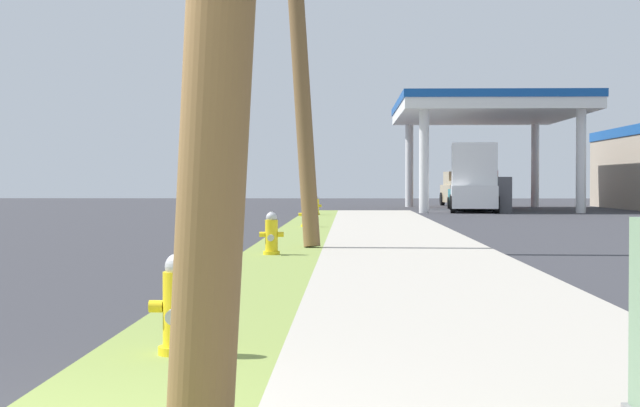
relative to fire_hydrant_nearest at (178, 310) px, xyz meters
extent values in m
cylinder|color=yellow|center=(0.00, 0.01, -0.30)|extent=(0.29, 0.29, 0.06)
cylinder|color=yellow|center=(0.00, 0.01, -0.03)|extent=(0.22, 0.22, 0.60)
sphere|color=#B2B2B7|center=(0.00, 0.01, 0.31)|extent=(0.19, 0.19, 0.19)
cylinder|color=#B2B2B7|center=(0.00, 0.01, 0.39)|extent=(0.06, 0.06, 0.05)
cylinder|color=yellow|center=(-0.16, 0.01, 0.02)|extent=(0.10, 0.09, 0.09)
cylinder|color=yellow|center=(0.16, 0.01, 0.02)|extent=(0.10, 0.09, 0.09)
cylinder|color=#B2B2B7|center=(0.00, -0.16, -0.03)|extent=(0.11, 0.12, 0.11)
cylinder|color=yellow|center=(-0.10, 10.00, -0.30)|extent=(0.29, 0.29, 0.06)
cylinder|color=yellow|center=(-0.10, 10.00, -0.03)|extent=(0.22, 0.22, 0.60)
sphere|color=#B2B2B7|center=(-0.10, 10.00, 0.31)|extent=(0.19, 0.19, 0.19)
cylinder|color=#B2B2B7|center=(-0.10, 10.00, 0.39)|extent=(0.06, 0.06, 0.05)
cylinder|color=yellow|center=(-0.26, 10.00, 0.02)|extent=(0.10, 0.09, 0.09)
cylinder|color=yellow|center=(0.06, 10.00, 0.02)|extent=(0.10, 0.09, 0.09)
cylinder|color=#B2B2B7|center=(-0.10, 9.83, -0.03)|extent=(0.11, 0.12, 0.11)
cylinder|color=yellow|center=(0.03, 20.68, -0.30)|extent=(0.29, 0.29, 0.06)
cylinder|color=yellow|center=(0.03, 20.68, -0.03)|extent=(0.22, 0.22, 0.60)
sphere|color=#B2B2B7|center=(0.03, 20.68, 0.31)|extent=(0.19, 0.19, 0.19)
cylinder|color=#B2B2B7|center=(0.03, 20.68, 0.39)|extent=(0.06, 0.06, 0.05)
cylinder|color=yellow|center=(-0.13, 20.68, 0.02)|extent=(0.10, 0.09, 0.09)
cylinder|color=yellow|center=(0.19, 20.68, 0.02)|extent=(0.10, 0.09, 0.09)
cylinder|color=#B2B2B7|center=(0.03, 20.51, -0.03)|extent=(0.11, 0.12, 0.11)
cylinder|color=yellow|center=(-0.03, 30.97, -0.30)|extent=(0.29, 0.29, 0.06)
cylinder|color=yellow|center=(-0.03, 30.97, -0.03)|extent=(0.22, 0.22, 0.60)
sphere|color=#B2B2B7|center=(-0.03, 30.97, 0.31)|extent=(0.19, 0.19, 0.19)
cylinder|color=#B2B2B7|center=(-0.03, 30.97, 0.39)|extent=(0.06, 0.06, 0.05)
cylinder|color=yellow|center=(-0.19, 30.97, 0.02)|extent=(0.10, 0.09, 0.09)
cylinder|color=yellow|center=(0.13, 30.97, 0.02)|extent=(0.10, 0.09, 0.09)
cylinder|color=#B2B2B7|center=(-0.03, 30.80, -0.03)|extent=(0.11, 0.12, 0.11)
cylinder|color=silver|center=(4.55, 37.23, 1.84)|extent=(0.44, 0.44, 4.56)
cylinder|color=silver|center=(11.45, 37.23, 1.84)|extent=(0.44, 0.44, 4.56)
cylinder|color=silver|center=(4.55, 48.15, 1.84)|extent=(0.44, 0.44, 4.56)
cylinder|color=silver|center=(11.45, 48.15, 1.84)|extent=(0.44, 0.44, 4.56)
cube|color=white|center=(8.00, 42.69, 4.37)|extent=(8.71, 12.72, 0.50)
cube|color=#144C9E|center=(8.00, 42.69, 4.80)|extent=(8.81, 12.82, 0.36)
cube|color=#47474C|center=(8.00, 37.23, 0.35)|extent=(0.70, 1.10, 1.60)
cube|color=#47474C|center=(8.00, 48.15, 0.35)|extent=(0.70, 1.10, 1.60)
cube|color=#144C9E|center=(15.22, 42.69, 3.46)|extent=(0.50, 15.63, 0.50)
cube|color=#197075|center=(7.27, 42.69, 0.14)|extent=(1.83, 4.51, 0.85)
cube|color=#197075|center=(7.27, 42.47, 0.85)|extent=(1.61, 2.03, 0.56)
cylinder|color=black|center=(6.40, 44.39, -0.15)|extent=(0.22, 0.60, 0.60)
cylinder|color=black|center=(8.12, 44.39, -0.15)|extent=(0.22, 0.60, 0.60)
cylinder|color=black|center=(6.41, 40.99, -0.15)|extent=(0.22, 0.60, 0.60)
cylinder|color=black|center=(8.13, 40.99, -0.15)|extent=(0.22, 0.60, 0.60)
cube|color=red|center=(8.04, 46.45, 0.26)|extent=(2.19, 5.47, 1.00)
cube|color=red|center=(8.00, 45.48, 1.14)|extent=(1.91, 2.12, 0.76)
cube|color=red|center=(8.08, 47.64, 0.88)|extent=(1.98, 2.98, 0.24)
cylinder|color=black|center=(8.91, 44.27, -0.07)|extent=(0.25, 0.77, 0.76)
cylinder|color=black|center=(7.01, 44.34, -0.07)|extent=(0.25, 0.77, 0.76)
cylinder|color=black|center=(9.06, 48.57, -0.07)|extent=(0.25, 0.77, 0.76)
cylinder|color=black|center=(7.16, 48.64, -0.07)|extent=(0.25, 0.77, 0.76)
cube|color=tan|center=(7.77, 49.53, 0.26)|extent=(2.33, 5.51, 1.00)
cube|color=tan|center=(7.71, 50.50, 1.14)|extent=(1.96, 2.16, 0.76)
cube|color=tan|center=(7.84, 48.34, 0.88)|extent=(2.06, 3.03, 0.24)
cylinder|color=black|center=(6.69, 51.62, -0.07)|extent=(0.27, 0.77, 0.76)
cylinder|color=black|center=(8.58, 51.73, -0.07)|extent=(0.27, 0.77, 0.76)
cylinder|color=black|center=(6.95, 47.32, -0.07)|extent=(0.27, 0.77, 0.76)
cylinder|color=black|center=(8.85, 47.44, -0.07)|extent=(0.27, 0.77, 0.76)
cube|color=white|center=(6.98, 39.44, 0.26)|extent=(2.58, 6.56, 1.00)
cube|color=white|center=(6.91, 38.67, 1.71)|extent=(2.32, 4.13, 1.90)
cube|color=white|center=(7.17, 41.48, 1.21)|extent=(2.02, 2.21, 0.90)
cylinder|color=black|center=(6.28, 42.17, -0.07)|extent=(0.29, 0.78, 0.76)
cylinder|color=black|center=(8.17, 41.99, -0.07)|extent=(0.29, 0.78, 0.76)
cylinder|color=black|center=(5.79, 36.89, -0.07)|extent=(0.29, 0.78, 0.76)
cylinder|color=black|center=(7.69, 36.71, -0.07)|extent=(0.29, 0.78, 0.76)
camera|label=1|loc=(1.24, -7.19, 0.93)|focal=56.20mm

